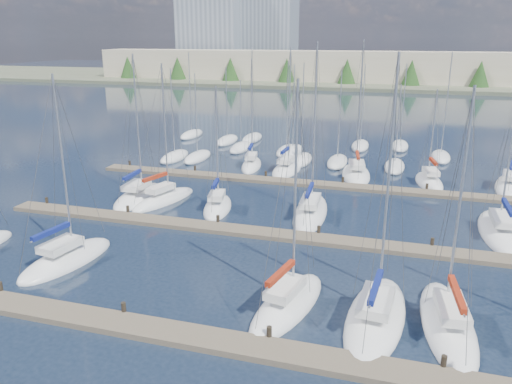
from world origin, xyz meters
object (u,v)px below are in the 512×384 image
(sailboat_d, at_px, (288,304))
(sailboat_p, at_px, (356,174))
(sailboat_q, at_px, (429,182))
(sailboat_o, at_px, (287,169))
(sailboat_n, at_px, (251,165))
(sailboat_j, at_px, (218,207))
(sailboat_c, at_px, (67,259))
(sailboat_f, at_px, (448,323))
(sailboat_r, at_px, (509,186))
(sailboat_h, at_px, (139,196))
(sailboat_e, at_px, (376,317))
(sailboat_i, at_px, (164,199))
(sailboat_k, at_px, (310,212))
(sailboat_m, at_px, (500,231))

(sailboat_d, distance_m, sailboat_p, 28.59)
(sailboat_d, height_order, sailboat_q, sailboat_d)
(sailboat_o, xyz_separation_m, sailboat_n, (-4.31, 0.62, 0.01))
(sailboat_j, height_order, sailboat_q, sailboat_j)
(sailboat_q, bearing_deg, sailboat_o, 166.77)
(sailboat_c, xyz_separation_m, sailboat_f, (23.67, -0.95, -0.00))
(sailboat_j, relative_size, sailboat_n, 0.88)
(sailboat_d, distance_m, sailboat_r, 32.53)
(sailboat_o, height_order, sailboat_h, sailboat_o)
(sailboat_j, relative_size, sailboat_e, 0.78)
(sailboat_n, relative_size, sailboat_q, 1.25)
(sailboat_f, distance_m, sailboat_p, 29.09)
(sailboat_d, relative_size, sailboat_j, 1.17)
(sailboat_d, height_order, sailboat_n, sailboat_d)
(sailboat_i, distance_m, sailboat_h, 2.62)
(sailboat_p, bearing_deg, sailboat_e, -90.34)
(sailboat_o, xyz_separation_m, sailboat_j, (-2.79, -14.21, -0.01))
(sailboat_d, relative_size, sailboat_n, 1.02)
(sailboat_o, height_order, sailboat_n, sailboat_o)
(sailboat_e, height_order, sailboat_h, sailboat_e)
(sailboat_h, bearing_deg, sailboat_q, 22.87)
(sailboat_p, height_order, sailboat_i, sailboat_p)
(sailboat_k, bearing_deg, sailboat_q, 47.98)
(sailboat_n, distance_m, sailboat_i, 14.79)
(sailboat_h, bearing_deg, sailboat_e, -37.08)
(sailboat_c, distance_m, sailboat_n, 27.94)
(sailboat_k, bearing_deg, sailboat_j, -177.25)
(sailboat_d, bearing_deg, sailboat_k, 107.42)
(sailboat_d, height_order, sailboat_o, sailboat_o)
(sailboat_k, bearing_deg, sailboat_e, -71.12)
(sailboat_f, distance_m, sailboat_o, 31.75)
(sailboat_d, relative_size, sailboat_h, 0.96)
(sailboat_o, height_order, sailboat_j, sailboat_o)
(sailboat_f, distance_m, sailboat_r, 28.97)
(sailboat_j, bearing_deg, sailboat_h, 162.57)
(sailboat_d, bearing_deg, sailboat_p, 99.78)
(sailboat_m, bearing_deg, sailboat_h, -179.61)
(sailboat_m, xyz_separation_m, sailboat_e, (-8.23, -15.03, 0.01))
(sailboat_q, bearing_deg, sailboat_j, -153.20)
(sailboat_o, relative_size, sailboat_q, 1.38)
(sailboat_o, bearing_deg, sailboat_p, 2.50)
(sailboat_k, distance_m, sailboat_i, 13.35)
(sailboat_f, bearing_deg, sailboat_k, 118.58)
(sailboat_c, distance_m, sailboat_i, 13.34)
(sailboat_o, relative_size, sailboat_k, 0.96)
(sailboat_m, bearing_deg, sailboat_k, 179.97)
(sailboat_m, xyz_separation_m, sailboat_h, (-30.53, -0.17, 0.00))
(sailboat_m, relative_size, sailboat_d, 1.02)
(sailboat_i, distance_m, sailboat_e, 24.56)
(sailboat_n, xyz_separation_m, sailboat_r, (26.77, -0.54, -0.01))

